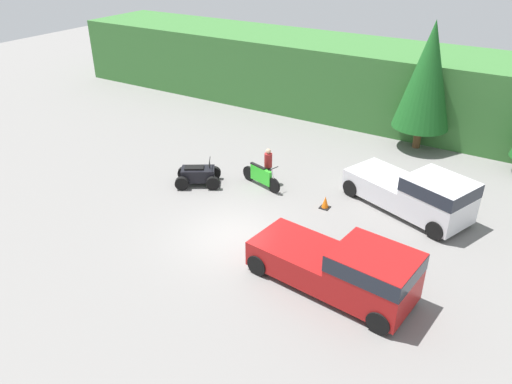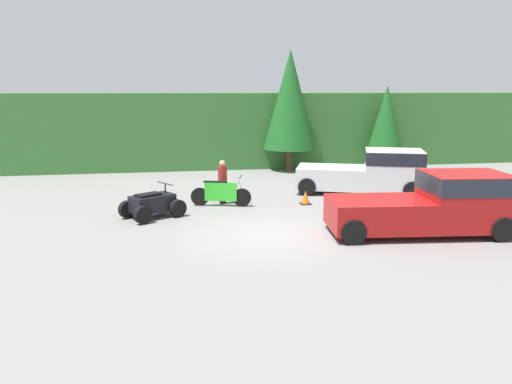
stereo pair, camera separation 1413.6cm
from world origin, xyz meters
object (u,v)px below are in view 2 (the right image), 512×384
object	(u,v)px
pickup_truck_red	(436,203)
dirt_bike	(221,193)
traffic_cone	(305,198)
pickup_truck_second	(372,171)
rider_person	(223,180)
quad_atv	(152,205)

from	to	relation	value
pickup_truck_red	dirt_bike	size ratio (longest dim) A/B	2.46
dirt_bike	traffic_cone	size ratio (longest dim) A/B	4.24
pickup_truck_red	dirt_bike	distance (m)	8.02
pickup_truck_second	dirt_bike	distance (m)	6.92
pickup_truck_second	rider_person	bearing A→B (deg)	-152.12
dirt_bike	rider_person	world-z (taller)	rider_person
pickup_truck_red	quad_atv	xyz separation A→B (m)	(-8.86, 3.61, -0.54)
pickup_truck_second	traffic_cone	world-z (taller)	pickup_truck_second
pickup_truck_red	quad_atv	bearing A→B (deg)	164.02
dirt_bike	traffic_cone	distance (m)	3.38
quad_atv	rider_person	bearing A→B (deg)	0.52
pickup_truck_red	rider_person	distance (m)	8.19
dirt_bike	rider_person	bearing A→B (deg)	90.30
pickup_truck_second	pickup_truck_red	bearing A→B (deg)	-74.23
rider_person	quad_atv	bearing A→B (deg)	-114.35
pickup_truck_red	pickup_truck_second	distance (m)	6.31
quad_atv	pickup_truck_second	bearing A→B (deg)	-17.15
pickup_truck_second	traffic_cone	distance (m)	3.83
pickup_truck_red	traffic_cone	bearing A→B (deg)	127.74
pickup_truck_second	dirt_bike	xyz separation A→B (m)	(-6.78, -1.31, -0.51)
pickup_truck_second	quad_atv	xyz separation A→B (m)	(-9.37, -2.67, -0.54)
rider_person	traffic_cone	bearing A→B (deg)	20.33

